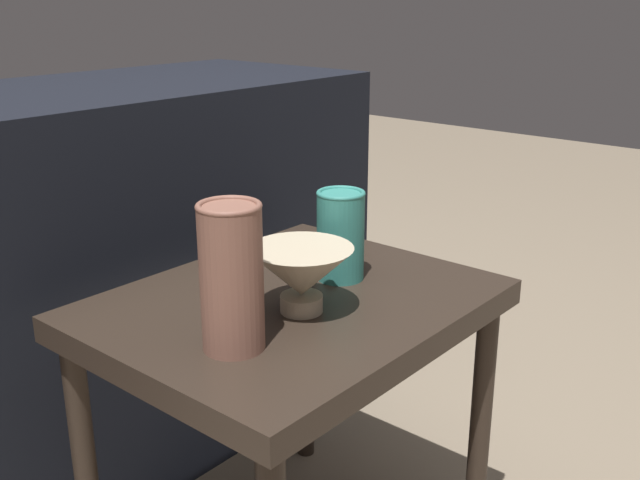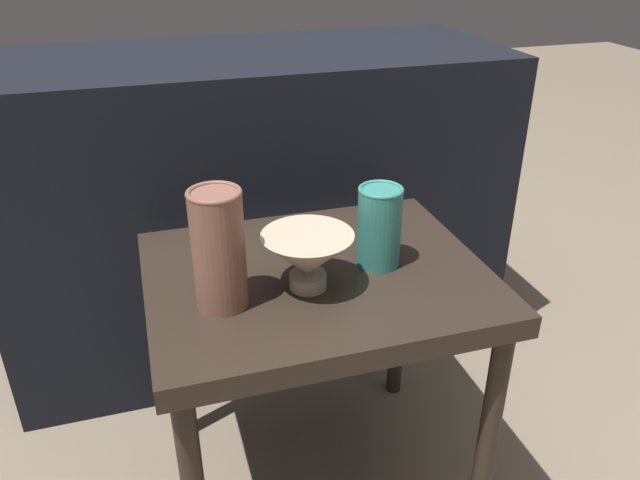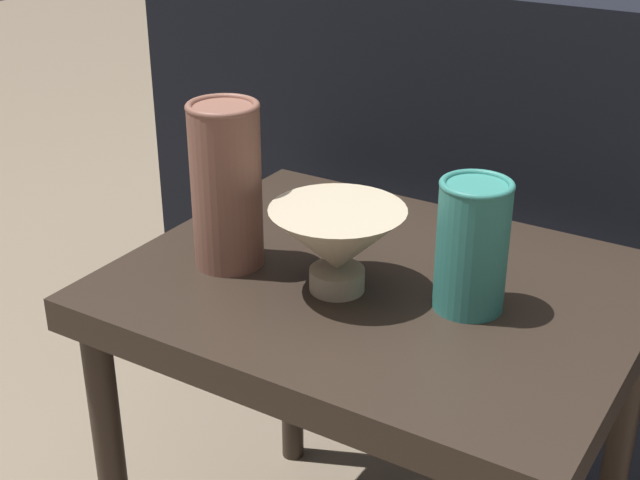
{
  "view_description": "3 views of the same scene",
  "coord_description": "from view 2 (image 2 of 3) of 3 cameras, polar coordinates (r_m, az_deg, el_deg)",
  "views": [
    {
      "loc": [
        -0.77,
        -0.71,
        0.94
      ],
      "look_at": [
        -0.01,
        -0.07,
        0.61
      ],
      "focal_mm": 42.0,
      "sensor_mm": 36.0,
      "label": 1
    },
    {
      "loc": [
        -0.27,
        -0.9,
        1.05
      ],
      "look_at": [
        -0.01,
        -0.07,
        0.59
      ],
      "focal_mm": 35.0,
      "sensor_mm": 36.0,
      "label": 2
    },
    {
      "loc": [
        0.42,
        -0.81,
        0.98
      ],
      "look_at": [
        -0.04,
        -0.06,
        0.56
      ],
      "focal_mm": 50.0,
      "sensor_mm": 36.0,
      "label": 3
    }
  ],
  "objects": [
    {
      "name": "ground_plane",
      "position": [
        1.41,
        -0.25,
        -20.6
      ],
      "size": [
        8.0,
        8.0,
        0.0
      ],
      "primitive_type": "plane",
      "color": "#7F705B"
    },
    {
      "name": "table",
      "position": [
        1.12,
        -0.3,
        -5.65
      ],
      "size": [
        0.59,
        0.47,
        0.5
      ],
      "color": "#2D231C",
      "rests_on": "ground_plane"
    },
    {
      "name": "couch_backdrop",
      "position": [
        1.62,
        -5.96,
        3.29
      ],
      "size": [
        1.21,
        0.5,
        0.77
      ],
      "color": "black",
      "rests_on": "ground_plane"
    },
    {
      "name": "bowl",
      "position": [
        1.01,
        -1.14,
        -1.49
      ],
      "size": [
        0.15,
        0.15,
        0.1
      ],
      "color": "#C1B293",
      "rests_on": "table"
    },
    {
      "name": "vase_textured_left",
      "position": [
        0.96,
        -9.26,
        -0.78
      ],
      "size": [
        0.08,
        0.08,
        0.2
      ],
      "color": "brown",
      "rests_on": "table"
    },
    {
      "name": "vase_colorful_right",
      "position": [
        1.08,
        5.44,
        1.32
      ],
      "size": [
        0.08,
        0.08,
        0.15
      ],
      "color": "teal",
      "rests_on": "table"
    }
  ]
}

